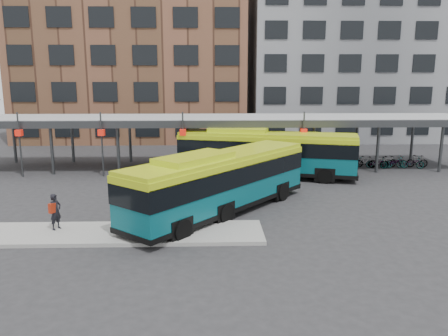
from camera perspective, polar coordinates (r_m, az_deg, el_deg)
ground at (r=23.68m, az=0.58°, el=-6.11°), size 120.00×120.00×0.00m
boarding_island at (r=21.30m, az=-14.20°, el=-8.29°), size 14.00×3.00×0.18m
canopy at (r=35.57m, az=-0.32°, el=6.30°), size 40.00×6.53×4.80m
building_brick at (r=55.42m, az=-11.55°, el=15.33°), size 26.00×14.00×22.00m
building_grey at (r=57.16m, az=16.00°, el=13.99°), size 24.00×14.00×20.00m
bus_front at (r=23.47m, az=-0.41°, el=-1.64°), size 10.28×11.47×3.51m
bus_rear at (r=32.57m, az=5.46°, el=2.13°), size 13.29×6.06×3.59m
pedestrian at (r=22.16m, az=-21.17°, el=-5.32°), size 0.66×0.75×1.72m
bike_rack at (r=38.24m, az=20.75°, el=0.72°), size 6.91×1.57×1.04m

